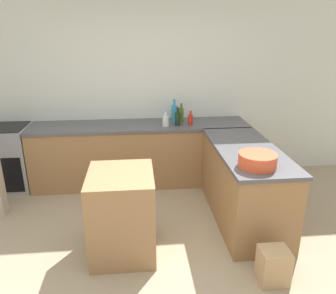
% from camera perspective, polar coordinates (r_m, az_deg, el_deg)
% --- Properties ---
extents(ground_plane, '(14.00, 14.00, 0.00)m').
position_cam_1_polar(ground_plane, '(3.25, -3.83, -21.44)').
color(ground_plane, tan).
extents(wall_back, '(8.00, 0.06, 2.70)m').
position_cam_1_polar(wall_back, '(4.85, -5.19, 10.36)').
color(wall_back, silver).
rests_on(wall_back, ground_plane).
extents(counter_back, '(3.06, 0.65, 0.89)m').
position_cam_1_polar(counter_back, '(4.76, -4.80, -1.14)').
color(counter_back, olive).
rests_on(counter_back, ground_plane).
extents(counter_peninsula, '(0.69, 1.61, 0.89)m').
position_cam_1_polar(counter_peninsula, '(3.94, 13.10, -6.23)').
color(counter_peninsula, olive).
rests_on(counter_peninsula, ground_plane).
extents(range_oven, '(0.58, 0.61, 0.90)m').
position_cam_1_polar(range_oven, '(5.08, -25.82, -1.69)').
color(range_oven, '#99999E').
rests_on(range_oven, ground_plane).
extents(island_table, '(0.63, 0.70, 0.86)m').
position_cam_1_polar(island_table, '(3.32, -7.98, -11.38)').
color(island_table, '#997047').
rests_on(island_table, ground_plane).
extents(mixing_bowl, '(0.37, 0.37, 0.13)m').
position_cam_1_polar(mixing_bowl, '(3.27, 15.31, -2.24)').
color(mixing_bowl, '#DB512D').
rests_on(mixing_bowl, counter_peninsula).
extents(hot_sauce_bottle, '(0.07, 0.07, 0.20)m').
position_cam_1_polar(hot_sauce_bottle, '(4.54, 3.91, 4.82)').
color(hot_sauce_bottle, red).
rests_on(hot_sauce_bottle, counter_back).
extents(olive_oil_bottle, '(0.07, 0.07, 0.27)m').
position_cam_1_polar(olive_oil_bottle, '(4.71, 2.32, 5.71)').
color(olive_oil_bottle, '#475B1E').
rests_on(olive_oil_bottle, counter_back).
extents(vinegar_bottle_clear, '(0.09, 0.09, 0.19)m').
position_cam_1_polar(vinegar_bottle_clear, '(4.48, -0.43, 4.59)').
color(vinegar_bottle_clear, silver).
rests_on(vinegar_bottle_clear, counter_back).
extents(wine_bottle_dark, '(0.08, 0.08, 0.25)m').
position_cam_1_polar(wine_bottle_dark, '(4.52, 1.70, 5.06)').
color(wine_bottle_dark, black).
rests_on(wine_bottle_dark, counter_back).
extents(dish_soap_bottle, '(0.09, 0.09, 0.32)m').
position_cam_1_polar(dish_soap_bottle, '(4.73, 1.08, 6.04)').
color(dish_soap_bottle, '#338CBF').
rests_on(dish_soap_bottle, counter_back).
extents(paper_bag, '(0.26, 0.22, 0.33)m').
position_cam_1_polar(paper_bag, '(3.23, 17.87, -19.07)').
color(paper_bag, tan).
rests_on(paper_bag, ground_plane).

